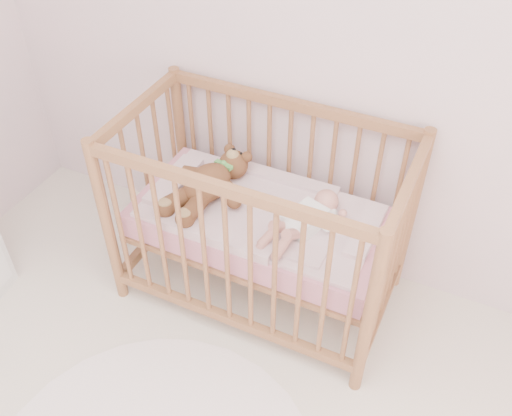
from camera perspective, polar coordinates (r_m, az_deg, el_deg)
The scene contains 6 objects.
wall_back at distance 2.53m, azimuth 11.22°, elevation 16.73°, with size 4.00×0.02×2.70m, color silver.
crib at distance 2.77m, azimuth 0.44°, elevation -1.23°, with size 1.36×0.76×1.00m, color #9A6C41, non-canonical shape.
mattress at distance 2.78m, azimuth 0.44°, elevation -1.46°, with size 1.22×0.62×0.13m, color pink.
blanket at distance 2.73m, azimuth 0.45°, elevation -0.31°, with size 1.10×0.58×0.06m, color pink, non-canonical shape.
baby at distance 2.60m, azimuth 4.98°, elevation -0.82°, with size 0.25×0.52×0.13m, color white, non-canonical shape.
teddy_bear at distance 2.76m, azimuth -4.89°, elevation 2.37°, with size 0.42×0.59×0.16m, color brown, non-canonical shape.
Camera 1 is at (0.54, -0.25, 2.38)m, focal length 40.00 mm.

